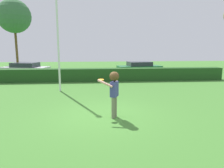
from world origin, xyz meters
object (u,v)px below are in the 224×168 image
Objects in this scene: parked_car_green at (139,67)px; willow_tree at (14,16)px; frisbee at (101,80)px; person at (114,88)px; parked_car_silver at (25,69)px; lamppost at (57,26)px.

willow_tree is (-13.48, 5.86, 5.40)m from parked_car_green.
person is at bearing -41.48° from frisbee.
parked_car_green is (4.17, 12.08, -0.74)m from frisbee.
frisbee is (-0.49, 0.43, 0.25)m from person.
parked_car_silver is 1.02× the size of parked_car_green.
person is 0.41× the size of parked_car_green.
parked_car_silver is at bearing 118.97° from frisbee.
lamppost reaches higher than person.
person is 13.05m from parked_car_green.
frisbee is 0.03× the size of lamppost.
parked_car_green is (10.75, 0.19, 0.00)m from parked_car_silver.
parked_car_silver is (-4.21, 7.09, -3.22)m from lamppost.
parked_car_green is (3.68, 12.51, -0.49)m from person.
parked_car_silver is 0.56× the size of willow_tree.
person is at bearing -60.16° from parked_car_silver.
willow_tree reaches higher than lamppost.
frisbee is at bearing -109.04° from parked_car_green.
lamppost is 1.63× the size of parked_car_green.
person is 14.21m from parked_car_silver.
willow_tree is (-2.73, 6.05, 5.40)m from parked_car_silver.
frisbee is 5.90m from lamppost.
frisbee reaches higher than parked_car_green.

